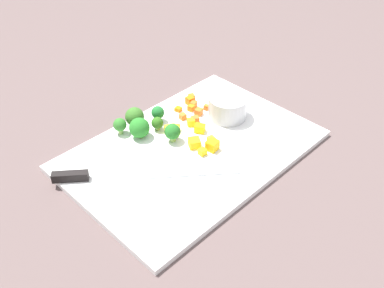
# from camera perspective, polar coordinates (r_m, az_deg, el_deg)

# --- Properties ---
(ground_plane) EXTENTS (4.00, 4.00, 0.00)m
(ground_plane) POSITION_cam_1_polar(r_m,az_deg,el_deg) (0.91, 0.00, -1.09)
(ground_plane) COLOR #5E4D4B
(cutting_board) EXTENTS (0.50, 0.34, 0.01)m
(cutting_board) POSITION_cam_1_polar(r_m,az_deg,el_deg) (0.90, 0.00, -0.79)
(cutting_board) COLOR white
(cutting_board) RESTS_ON ground_plane
(prep_bowl) EXTENTS (0.09, 0.09, 0.05)m
(prep_bowl) POSITION_cam_1_polar(r_m,az_deg,el_deg) (0.98, 4.63, 4.77)
(prep_bowl) COLOR #BCBDC1
(prep_bowl) RESTS_ON cutting_board
(chef_knife) EXTENTS (0.28, 0.24, 0.02)m
(chef_knife) POSITION_cam_1_polar(r_m,az_deg,el_deg) (0.84, -9.61, -3.95)
(chef_knife) COLOR silver
(chef_knife) RESTS_ON cutting_board
(carrot_dice_0) EXTENTS (0.02, 0.02, 0.01)m
(carrot_dice_0) POSITION_cam_1_polar(r_m,az_deg,el_deg) (1.00, -0.07, 4.72)
(carrot_dice_0) COLOR orange
(carrot_dice_0) RESTS_ON cutting_board
(carrot_dice_1) EXTENTS (0.01, 0.01, 0.01)m
(carrot_dice_1) POSITION_cam_1_polar(r_m,az_deg,el_deg) (0.98, -1.21, 3.58)
(carrot_dice_1) COLOR orange
(carrot_dice_1) RESTS_ON cutting_board
(carrot_dice_2) EXTENTS (0.02, 0.02, 0.01)m
(carrot_dice_2) POSITION_cam_1_polar(r_m,az_deg,el_deg) (1.01, 0.20, 5.11)
(carrot_dice_2) COLOR orange
(carrot_dice_2) RESTS_ON cutting_board
(carrot_dice_3) EXTENTS (0.01, 0.01, 0.01)m
(carrot_dice_3) POSITION_cam_1_polar(r_m,az_deg,el_deg) (1.03, 3.56, 5.61)
(carrot_dice_3) COLOR orange
(carrot_dice_3) RESTS_ON cutting_board
(carrot_dice_4) EXTENTS (0.02, 0.02, 0.02)m
(carrot_dice_4) POSITION_cam_1_polar(r_m,az_deg,el_deg) (1.02, -0.28, 5.64)
(carrot_dice_4) COLOR orange
(carrot_dice_4) RESTS_ON cutting_board
(carrot_dice_5) EXTENTS (0.02, 0.02, 0.01)m
(carrot_dice_5) POSITION_cam_1_polar(r_m,az_deg,el_deg) (0.99, 0.87, 4.18)
(carrot_dice_5) COLOR orange
(carrot_dice_5) RESTS_ON cutting_board
(carrot_dice_6) EXTENTS (0.01, 0.01, 0.01)m
(carrot_dice_6) POSITION_cam_1_polar(r_m,az_deg,el_deg) (1.01, 1.86, 4.76)
(carrot_dice_6) COLOR orange
(carrot_dice_6) RESTS_ON cutting_board
(carrot_dice_7) EXTENTS (0.02, 0.02, 0.01)m
(carrot_dice_7) POSITION_cam_1_polar(r_m,az_deg,el_deg) (1.00, -1.80, 4.53)
(carrot_dice_7) COLOR orange
(carrot_dice_7) RESTS_ON cutting_board
(carrot_dice_8) EXTENTS (0.02, 0.02, 0.02)m
(carrot_dice_8) POSITION_cam_1_polar(r_m,az_deg,el_deg) (1.04, -0.08, 6.02)
(carrot_dice_8) COLOR orange
(carrot_dice_8) RESTS_ON cutting_board
(carrot_dice_9) EXTENTS (0.02, 0.02, 0.02)m
(carrot_dice_9) POSITION_cam_1_polar(r_m,az_deg,el_deg) (0.96, 0.42, 3.14)
(carrot_dice_9) COLOR orange
(carrot_dice_9) RESTS_ON cutting_board
(pepper_dice_0) EXTENTS (0.03, 0.03, 0.02)m
(pepper_dice_0) POSITION_cam_1_polar(r_m,az_deg,el_deg) (0.90, 0.22, 0.19)
(pepper_dice_0) COLOR yellow
(pepper_dice_0) RESTS_ON cutting_board
(pepper_dice_1) EXTENTS (0.03, 0.03, 0.02)m
(pepper_dice_1) POSITION_cam_1_polar(r_m,az_deg,el_deg) (0.94, 1.02, 2.02)
(pepper_dice_1) COLOR yellow
(pepper_dice_1) RESTS_ON cutting_board
(pepper_dice_2) EXTENTS (0.02, 0.02, 0.02)m
(pepper_dice_2) POSITION_cam_1_polar(r_m,az_deg,el_deg) (0.89, 2.65, -0.17)
(pepper_dice_2) COLOR yellow
(pepper_dice_2) RESTS_ON cutting_board
(pepper_dice_3) EXTENTS (0.02, 0.02, 0.01)m
(pepper_dice_3) POSITION_cam_1_polar(r_m,az_deg,el_deg) (0.91, 2.55, 0.50)
(pepper_dice_3) COLOR yellow
(pepper_dice_3) RESTS_ON cutting_board
(pepper_dice_4) EXTENTS (0.02, 0.02, 0.02)m
(pepper_dice_4) POSITION_cam_1_polar(r_m,az_deg,el_deg) (0.96, -0.14, 2.83)
(pepper_dice_4) COLOR yellow
(pepper_dice_4) RESTS_ON cutting_board
(pepper_dice_5) EXTENTS (0.03, 0.03, 0.02)m
(pepper_dice_5) POSITION_cam_1_polar(r_m,az_deg,el_deg) (0.93, -3.07, 1.63)
(pepper_dice_5) COLOR yellow
(pepper_dice_5) RESTS_ON cutting_board
(pepper_dice_6) EXTENTS (0.03, 0.02, 0.01)m
(pepper_dice_6) POSITION_cam_1_polar(r_m,az_deg,el_deg) (0.94, -2.18, 1.99)
(pepper_dice_6) COLOR yellow
(pepper_dice_6) RESTS_ON cutting_board
(pepper_dice_7) EXTENTS (0.02, 0.02, 0.01)m
(pepper_dice_7) POSITION_cam_1_polar(r_m,az_deg,el_deg) (0.88, 1.42, -0.98)
(pepper_dice_7) COLOR yellow
(pepper_dice_7) RESTS_ON cutting_board
(broccoli_floret_0) EXTENTS (0.04, 0.04, 0.04)m
(broccoli_floret_0) POSITION_cam_1_polar(r_m,az_deg,el_deg) (0.95, -7.43, 3.49)
(broccoli_floret_0) COLOR #82BC69
(broccoli_floret_0) RESTS_ON cutting_board
(broccoli_floret_1) EXTENTS (0.03, 0.03, 0.04)m
(broccoli_floret_1) POSITION_cam_1_polar(r_m,az_deg,el_deg) (0.90, -2.55, 1.58)
(broccoli_floret_1) COLOR #97C159
(broccoli_floret_1) RESTS_ON cutting_board
(broccoli_floret_2) EXTENTS (0.04, 0.04, 0.04)m
(broccoli_floret_2) POSITION_cam_1_polar(r_m,az_deg,el_deg) (0.92, -6.82, 2.07)
(broccoli_floret_2) COLOR #86AB67
(broccoli_floret_2) RESTS_ON cutting_board
(broccoli_floret_3) EXTENTS (0.03, 0.03, 0.04)m
(broccoli_floret_3) POSITION_cam_1_polar(r_m,az_deg,el_deg) (0.96, -4.44, 4.04)
(broccoli_floret_3) COLOR #91B959
(broccoli_floret_3) RESTS_ON cutting_board
(broccoli_floret_4) EXTENTS (0.03, 0.03, 0.03)m
(broccoli_floret_4) POSITION_cam_1_polar(r_m,az_deg,el_deg) (0.94, -4.50, 2.72)
(broccoli_floret_4) COLOR #91B259
(broccoli_floret_4) RESTS_ON cutting_board
(broccoli_floret_5) EXTENTS (0.03, 0.03, 0.04)m
(broccoli_floret_5) POSITION_cam_1_polar(r_m,az_deg,el_deg) (0.94, -9.31, 2.43)
(broccoli_floret_5) COLOR #8DC05D
(broccoli_floret_5) RESTS_ON cutting_board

